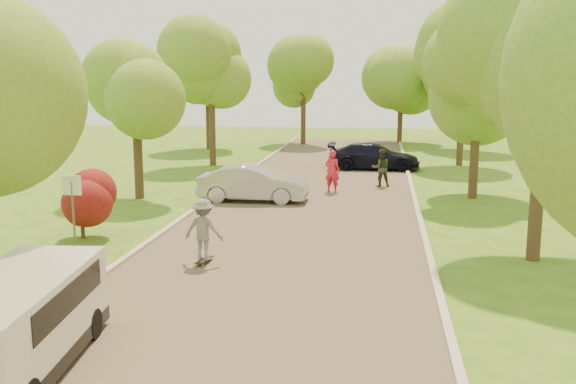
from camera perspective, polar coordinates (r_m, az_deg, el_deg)
The scene contains 22 objects.
ground at distance 13.65m, azimuth -3.63°, elevation -10.70°, with size 100.00×100.00×0.00m, color #316C19.
road at distance 21.21m, azimuth 0.84°, elevation -3.05°, with size 8.00×60.00×0.01m, color #4C4438.
curb_left at distance 22.08m, azimuth -9.65°, elevation -2.52°, with size 0.18×60.00×0.12m, color #B2AD9E.
curb_right at distance 21.07m, azimuth 11.84°, elevation -3.20°, with size 0.18×60.00×0.12m, color #B2AD9E.
street_sign at distance 18.82m, azimuth -18.62°, elevation -0.44°, with size 0.55×0.06×2.17m.
red_shrub at distance 20.44m, azimuth -17.91°, elevation -0.92°, with size 1.70×1.70×1.95m.
tree_l_midb at distance 26.25m, azimuth -13.06°, elevation 9.33°, with size 4.30×4.20×6.62m.
tree_l_far at distance 35.65m, azimuth -6.53°, elevation 11.10°, with size 4.92×4.80×7.79m.
tree_r_mida at distance 18.01m, azimuth 22.74°, elevation 11.56°, with size 5.13×5.00×7.95m.
tree_r_midb at distance 26.76m, azimuth 16.99°, elevation 9.79°, with size 4.51×4.40×7.01m.
tree_r_far at distance 36.77m, azimuth 15.75°, elevation 11.33°, with size 5.33×5.20×8.34m.
tree_bg_a at distance 43.99m, azimuth -6.89°, elevation 10.71°, with size 5.12×5.00×7.72m.
tree_bg_b at distance 44.82m, azimuth 15.71°, elevation 10.69°, with size 5.12×5.00×7.95m.
tree_bg_c at distance 46.79m, azimuth 1.64°, elevation 10.38°, with size 4.92×4.80×7.33m.
tree_bg_d at distance 48.50m, azimuth 10.33°, elevation 10.57°, with size 5.12×5.00×7.72m.
minivan at distance 11.71m, azimuth -22.93°, elevation -10.69°, with size 2.18×4.50×1.62m.
silver_sedan at distance 25.35m, azimuth -3.12°, elevation 0.76°, with size 1.51×4.33×1.43m, color #A4A3A8.
dark_sedan at distance 34.40m, azimuth 7.64°, elevation 3.16°, with size 1.97×4.84×1.41m, color black.
longboard at distance 17.17m, azimuth -7.45°, elevation -6.03°, with size 0.33×0.86×0.10m.
skateboarder at distance 16.96m, azimuth -7.52°, elevation -3.32°, with size 1.06×0.61×1.64m, color slate.
person_striped at distance 27.31m, azimuth 3.96°, elevation 1.85°, with size 0.66×0.44×1.82m, color red.
person_olive at distance 28.99m, azimuth 8.26°, elevation 2.13°, with size 0.82×0.64×1.69m, color #2C301C.
Camera 1 is at (2.68, -12.47, 4.87)m, focal length 40.00 mm.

